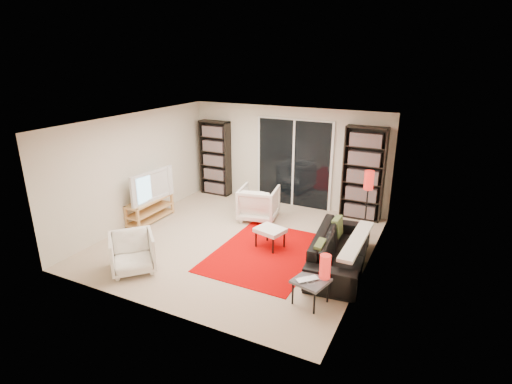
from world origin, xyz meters
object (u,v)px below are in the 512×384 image
Objects in this scene: bookshelf_right at (363,174)px; armchair_front at (132,253)px; tv_stand at (150,209)px; ottoman at (270,231)px; armchair_back at (259,203)px; side_table at (311,282)px; bookshelf_left at (215,158)px; sofa at (340,250)px; floor_lamp at (368,187)px.

bookshelf_right is 2.84× the size of armchair_front.
tv_stand reaches higher than ottoman.
bookshelf_right reaches higher than armchair_front.
armchair_back is at bearing 124.83° from ottoman.
bookshelf_right reaches higher than side_table.
bookshelf_left is 0.90× the size of sofa.
sofa reaches higher than side_table.
armchair_front is 1.19× the size of ottoman.
bookshelf_right is at bearing 91.13° from side_table.
bookshelf_left is 3.40× the size of side_table.
floor_lamp is (0.13, 1.44, 0.75)m from sofa.
armchair_back is at bearing -176.38° from floor_lamp.
ottoman is at bearing 78.98° from sofa.
bookshelf_left is at bearing 180.00° from bookshelf_right.
tv_stand is at bearing 179.54° from ottoman.
bookshelf_left reaches higher than armchair_front.
sofa is 2.59× the size of armchair_back.
sofa is 1.40m from ottoman.
tv_stand is 2.14× the size of side_table.
armchair_back is at bearing 28.28° from tv_stand.
side_table is 0.41× the size of floor_lamp.
armchair_front is at bearing 62.04° from armchair_back.
bookshelf_right is 0.97× the size of sofa.
bookshelf_left is 0.93× the size of bookshelf_right.
ottoman is at bearing -118.48° from bookshelf_right.
sofa is 2.94× the size of armchair_front.
side_table is (3.92, -3.68, -0.62)m from bookshelf_left.
armchair_back reaches higher than ottoman.
floor_lamp is (1.52, 1.33, 0.72)m from ottoman.
floor_lamp is (4.14, -0.94, 0.09)m from bookshelf_left.
floor_lamp is at bearing -11.20° from sofa.
sofa is 1.30m from side_table.
armchair_back is 1.44m from ottoman.
tv_stand is 4.51m from side_table.
tv_stand is at bearing -151.88° from bookshelf_right.
sofa is 3.80× the size of side_table.
armchair_front is (-3.16, -1.73, 0.02)m from sofa.
floor_lamp is at bearing 41.05° from ottoman.
bookshelf_right is 3.74m from side_table.
armchair_front is 2.55m from ottoman.
side_table is at bearing -88.87° from bookshelf_right.
floor_lamp is (0.22, 2.74, 0.71)m from side_table.
ottoman is (1.76, 1.84, 0.01)m from armchair_front.
armchair_front is (1.21, -1.87, 0.07)m from tv_stand.
bookshelf_left is at bearing 53.07° from sofa.
bookshelf_left reaches higher than tv_stand.
floor_lamp reaches higher than tv_stand.
bookshelf_left reaches higher than ottoman.
tv_stand is at bearing 81.90° from sofa.
bookshelf_left reaches higher than armchair_back.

